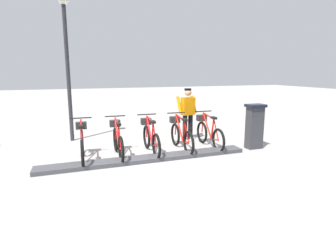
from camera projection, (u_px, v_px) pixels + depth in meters
ground_plane at (148, 161)px, 6.63m from camera, size 60.00×60.00×0.00m
dock_rail_base at (148, 159)px, 6.62m from camera, size 0.44×5.23×0.10m
payment_kiosk at (254, 126)px, 7.60m from camera, size 0.36×0.52×1.28m
bike_docked_0 at (209, 132)px, 7.79m from camera, size 1.72×0.54×1.02m
bike_docked_1 at (181, 135)px, 7.50m from camera, size 1.72×0.54×1.02m
bike_docked_2 at (150, 137)px, 7.21m from camera, size 1.72×0.54×1.02m
bike_docked_3 at (118, 140)px, 6.92m from camera, size 1.72×0.54×1.02m
bike_docked_4 at (82, 143)px, 6.63m from camera, size 1.72×0.54×1.02m
worker_near_rack at (188, 112)px, 8.54m from camera, size 0.48×0.64×1.66m
lamp_post at (66, 49)px, 8.05m from camera, size 0.32×0.32×4.44m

